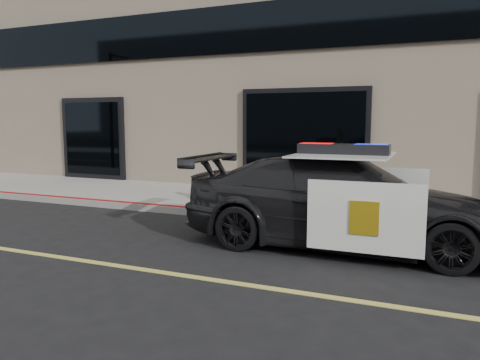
% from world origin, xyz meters
% --- Properties ---
extents(ground, '(120.00, 120.00, 0.00)m').
position_xyz_m(ground, '(0.00, 0.00, 0.00)').
color(ground, black).
rests_on(ground, ground).
extents(sidewalk_n, '(60.00, 3.50, 0.15)m').
position_xyz_m(sidewalk_n, '(0.00, 5.25, 0.07)').
color(sidewalk_n, gray).
rests_on(sidewalk_n, ground).
extents(police_car, '(2.38, 5.11, 1.66)m').
position_xyz_m(police_car, '(0.94, 2.27, 0.74)').
color(police_car, black).
rests_on(police_car, ground).
extents(fire_hydrant, '(0.34, 0.47, 0.75)m').
position_xyz_m(fire_hydrant, '(-2.55, 4.57, 0.50)').
color(fire_hydrant, beige).
rests_on(fire_hydrant, sidewalk_n).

